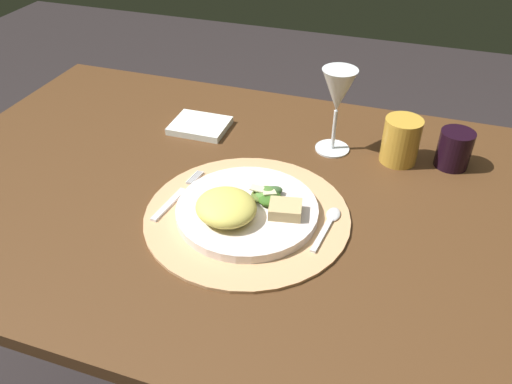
{
  "coord_description": "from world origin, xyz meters",
  "views": [
    {
      "loc": [
        0.29,
        -0.74,
        1.34
      ],
      "look_at": [
        0.05,
        -0.02,
        0.77
      ],
      "focal_mm": 35.67,
      "sensor_mm": 36.0,
      "label": 1
    }
  ],
  "objects": [
    {
      "name": "fork",
      "position": [
        -0.1,
        -0.07,
        0.76
      ],
      "size": [
        0.03,
        0.17,
        0.0
      ],
      "color": "silver",
      "rests_on": "placemat"
    },
    {
      "name": "dining_table",
      "position": [
        0.0,
        0.0,
        0.62
      ],
      "size": [
        1.3,
        0.86,
        0.75
      ],
      "color": "#4C2F18",
      "rests_on": "ground"
    },
    {
      "name": "napkin",
      "position": [
        -0.16,
        0.2,
        0.76
      ],
      "size": [
        0.13,
        0.11,
        0.02
      ],
      "primitive_type": "cube",
      "rotation": [
        0.0,
        0.0,
        0.01
      ],
      "color": "white",
      "rests_on": "dining_table"
    },
    {
      "name": "salad_greens",
      "position": [
        0.07,
        -0.04,
        0.78
      ],
      "size": [
        0.07,
        0.07,
        0.02
      ],
      "color": "#506428",
      "rests_on": "dinner_plate"
    },
    {
      "name": "wine_glass",
      "position": [
        0.15,
        0.2,
        0.88
      ],
      "size": [
        0.07,
        0.07,
        0.18
      ],
      "color": "silver",
      "rests_on": "dining_table"
    },
    {
      "name": "amber_tumbler",
      "position": [
        0.28,
        0.2,
        0.8
      ],
      "size": [
        0.08,
        0.08,
        0.1
      ],
      "primitive_type": "cylinder",
      "color": "gold",
      "rests_on": "dining_table"
    },
    {
      "name": "pasta_serving",
      "position": [
        0.02,
        -0.11,
        0.79
      ],
      "size": [
        0.15,
        0.15,
        0.04
      ],
      "primitive_type": "ellipsoid",
      "rotation": [
        0.0,
        0.0,
        4.15
      ],
      "color": "#DBCD5B",
      "rests_on": "dinner_plate"
    },
    {
      "name": "dinner_plate",
      "position": [
        0.05,
        -0.07,
        0.76
      ],
      "size": [
        0.26,
        0.26,
        0.02
      ],
      "primitive_type": "cylinder",
      "color": "silver",
      "rests_on": "placemat"
    },
    {
      "name": "spoon",
      "position": [
        0.19,
        -0.05,
        0.76
      ],
      "size": [
        0.03,
        0.13,
        0.01
      ],
      "color": "silver",
      "rests_on": "placemat"
    },
    {
      "name": "bread_piece",
      "position": [
        0.12,
        -0.07,
        0.78
      ],
      "size": [
        0.06,
        0.06,
        0.02
      ],
      "primitive_type": "cube",
      "rotation": [
        0.0,
        0.0,
        0.19
      ],
      "color": "tan",
      "rests_on": "dinner_plate"
    },
    {
      "name": "placemat",
      "position": [
        0.05,
        -0.07,
        0.75
      ],
      "size": [
        0.37,
        0.37,
        0.01
      ],
      "primitive_type": "cylinder",
      "color": "tan",
      "rests_on": "dining_table"
    },
    {
      "name": "dark_tumbler",
      "position": [
        0.39,
        0.22,
        0.79
      ],
      "size": [
        0.07,
        0.07,
        0.08
      ],
      "primitive_type": "cylinder",
      "color": "black",
      "rests_on": "dining_table"
    }
  ]
}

